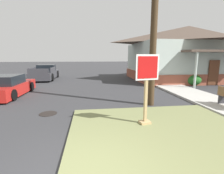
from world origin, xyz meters
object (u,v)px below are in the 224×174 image
stop_sign (146,90)px  parked_sedan_red (8,87)px  pickup_truck_charcoal (45,73)px  manhole_cover (48,114)px

stop_sign → parked_sedan_red: bearing=141.3°
stop_sign → pickup_truck_charcoal: (-6.40, 12.92, -0.64)m
stop_sign → parked_sedan_red: (-6.68, 5.36, -0.71)m
parked_sedan_red → stop_sign: bearing=-38.7°
stop_sign → pickup_truck_charcoal: bearing=116.3°
stop_sign → parked_sedan_red: stop_sign is taller
stop_sign → parked_sedan_red: size_ratio=0.54×
manhole_cover → pickup_truck_charcoal: pickup_truck_charcoal is taller
stop_sign → pickup_truck_charcoal: 14.43m
parked_sedan_red → pickup_truck_charcoal: size_ratio=0.82×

